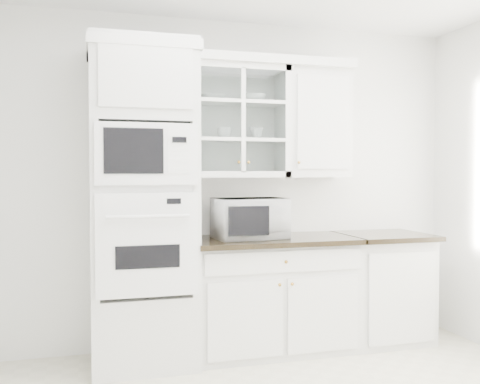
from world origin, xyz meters
name	(u,v)px	position (x,y,z in m)	size (l,w,h in m)	color
room_shell	(284,116)	(0.00, 0.43, 1.78)	(4.00, 3.50, 2.70)	white
oven_column	(143,205)	(-0.75, 1.42, 1.20)	(0.76, 0.68, 2.40)	silver
base_cabinet_run	(272,293)	(0.28, 1.45, 0.46)	(1.32, 0.67, 0.92)	silver
extra_base_cabinet	(382,286)	(1.28, 1.45, 0.46)	(0.72, 0.67, 0.92)	silver
upper_cabinet_glass	(238,122)	(0.03, 1.58, 1.85)	(0.80, 0.33, 0.90)	silver
upper_cabinet_solid	(315,124)	(0.71, 1.58, 1.85)	(0.55, 0.33, 0.90)	silver
crown_molding	(226,60)	(-0.07, 1.56, 2.33)	(2.14, 0.38, 0.07)	white
countertop_microwave	(249,218)	(0.08, 1.43, 1.08)	(0.55, 0.45, 0.32)	white
bowl_a	(212,98)	(-0.18, 1.57, 2.03)	(0.20, 0.20, 0.05)	white
bowl_b	(253,99)	(0.16, 1.58, 2.04)	(0.21, 0.21, 0.07)	white
cup_a	(224,133)	(-0.08, 1.60, 1.76)	(0.12, 0.12, 0.09)	white
cup_b	(257,134)	(0.20, 1.60, 1.76)	(0.11, 0.11, 0.10)	white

